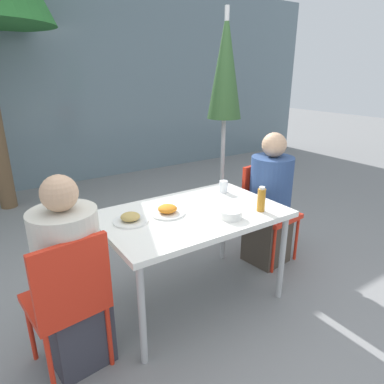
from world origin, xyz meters
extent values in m
plane|color=gray|center=(0.00, 0.00, 0.00)|extent=(24.00, 24.00, 0.00)
cube|color=slate|center=(0.00, 3.63, 1.50)|extent=(10.00, 0.20, 3.00)
cube|color=white|center=(0.00, 0.00, 0.71)|extent=(1.28, 0.83, 0.04)
cylinder|color=#B7B7B7|center=(-0.58, -0.35, 0.35)|extent=(0.04, 0.04, 0.69)
cylinder|color=#B7B7B7|center=(0.58, -0.35, 0.35)|extent=(0.04, 0.04, 0.69)
cylinder|color=#B7B7B7|center=(-0.58, 0.35, 0.35)|extent=(0.04, 0.04, 0.69)
cylinder|color=#B7B7B7|center=(0.58, 0.35, 0.35)|extent=(0.04, 0.04, 0.69)
cube|color=red|center=(-0.94, -0.11, 0.44)|extent=(0.44, 0.44, 0.04)
cube|color=red|center=(-0.92, -0.29, 0.67)|extent=(0.40, 0.08, 0.42)
cylinder|color=red|center=(-1.13, 0.04, 0.21)|extent=(0.03, 0.03, 0.42)
cylinder|color=red|center=(-0.79, 0.08, 0.21)|extent=(0.03, 0.03, 0.42)
cylinder|color=red|center=(-1.09, -0.30, 0.21)|extent=(0.03, 0.03, 0.42)
cylinder|color=red|center=(-0.75, -0.26, 0.21)|extent=(0.03, 0.03, 0.42)
cube|color=#383842|center=(-0.89, -0.10, 0.23)|extent=(0.36, 0.36, 0.46)
cylinder|color=beige|center=(-0.89, -0.10, 0.72)|extent=(0.37, 0.37, 0.52)
sphere|color=tan|center=(-0.89, -0.10, 1.08)|extent=(0.20, 0.20, 0.20)
cube|color=red|center=(0.94, 0.11, 0.44)|extent=(0.44, 0.44, 0.04)
cube|color=red|center=(0.92, 0.29, 0.67)|extent=(0.40, 0.08, 0.42)
cylinder|color=red|center=(1.13, -0.04, 0.21)|extent=(0.03, 0.03, 0.42)
cylinder|color=red|center=(0.79, -0.08, 0.21)|extent=(0.03, 0.03, 0.42)
cylinder|color=red|center=(1.09, 0.30, 0.21)|extent=(0.03, 0.03, 0.42)
cylinder|color=red|center=(0.75, 0.26, 0.21)|extent=(0.03, 0.03, 0.42)
cube|color=#473D33|center=(0.89, 0.10, 0.23)|extent=(0.36, 0.36, 0.46)
cylinder|color=navy|center=(0.89, 0.10, 0.73)|extent=(0.36, 0.36, 0.53)
sphere|color=tan|center=(0.89, 0.10, 1.09)|extent=(0.21, 0.21, 0.21)
cylinder|color=#333333|center=(0.99, 0.90, 0.03)|extent=(0.36, 0.36, 0.05)
cylinder|color=#BCBCBC|center=(0.99, 0.90, 1.12)|extent=(0.04, 0.04, 2.25)
cone|color=#2D5128|center=(0.99, 0.90, 1.73)|extent=(0.34, 0.34, 1.03)
cylinder|color=white|center=(-0.16, 0.06, 0.74)|extent=(0.24, 0.24, 0.01)
ellipsoid|color=orange|center=(-0.16, 0.06, 0.77)|extent=(0.13, 0.13, 0.05)
cylinder|color=white|center=(-0.43, 0.08, 0.74)|extent=(0.23, 0.23, 0.01)
ellipsoid|color=tan|center=(-0.43, 0.08, 0.77)|extent=(0.13, 0.13, 0.05)
cylinder|color=#B7751E|center=(0.42, -0.25, 0.81)|extent=(0.06, 0.06, 0.16)
cylinder|color=white|center=(0.42, -0.25, 0.90)|extent=(0.04, 0.04, 0.02)
cylinder|color=white|center=(0.45, 0.21, 0.78)|extent=(0.07, 0.07, 0.10)
cylinder|color=white|center=(0.16, -0.23, 0.76)|extent=(0.15, 0.15, 0.06)
camera|label=1|loc=(-1.24, -1.86, 1.67)|focal=32.00mm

